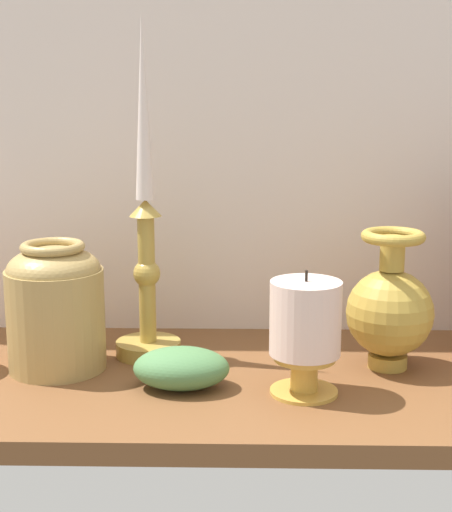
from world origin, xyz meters
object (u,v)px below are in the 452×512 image
(candlestick_tall_left, at_px, (146,247))
(pillar_candle_front, at_px, (305,329))
(brass_vase_jar, at_px, (55,304))
(brass_vase_bulbous, at_px, (390,308))

(candlestick_tall_left, xyz_separation_m, pillar_candle_front, (0.18, -0.12, -0.06))
(brass_vase_jar, relative_size, pillar_candle_front, 1.11)
(candlestick_tall_left, distance_m, brass_vase_jar, 0.13)
(brass_vase_bulbous, distance_m, brass_vase_jar, 0.39)
(brass_vase_bulbous, relative_size, brass_vase_jar, 1.08)
(brass_vase_jar, bearing_deg, brass_vase_bulbous, 1.68)
(candlestick_tall_left, height_order, pillar_candle_front, candlestick_tall_left)
(pillar_candle_front, bearing_deg, brass_vase_bulbous, 38.12)
(brass_vase_bulbous, distance_m, pillar_candle_front, 0.13)
(pillar_candle_front, bearing_deg, candlestick_tall_left, 146.88)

